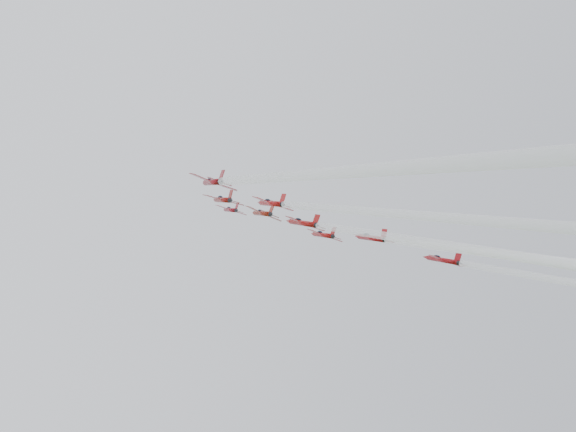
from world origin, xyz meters
TOP-DOWN VIEW (x-y plane):
  - jet_lead at (-2.81, 26.88)m, footprint 8.81×11.06m
  - jet_row2_left at (-13.01, 8.76)m, footprint 9.82×12.33m
  - jet_row2_center at (-2.57, 9.49)m, footprint 9.44×11.85m
  - jet_row2_right at (16.30, 12.76)m, footprint 9.98×12.54m
  - jet_center at (3.50, -39.76)m, footprint 10.28×93.67m
  - jet_rear_farleft at (-25.26, -51.35)m, footprint 9.04×82.42m
  - jet_rear_left at (-12.62, -47.90)m, footprint 8.60×78.39m
  - jet_rear_right at (10.85, -49.42)m, footprint 9.14×83.31m

SIDE VIEW (x-z plane):
  - jet_rear_farleft at x=-25.26m, z-range 98.57..154.13m
  - jet_rear_right at x=10.85m, z-range 99.56..155.71m
  - jet_rear_left at x=-12.62m, z-range 102.23..155.07m
  - jet_center at x=3.50m, z-range 102.52..165.66m
  - jet_row2_left at x=-13.01m, z-range 162.23..170.87m
  - jet_row2_center at x=-2.57m, z-range 162.88..171.18m
  - jet_row2_right at x=16.30m, z-range 164.82..173.61m
  - jet_lead at x=-2.81m, z-range 174.76..182.50m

